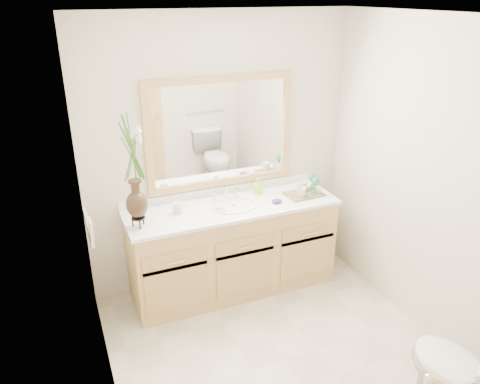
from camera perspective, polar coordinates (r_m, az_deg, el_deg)
name	(u,v)px	position (r m, az deg, el deg)	size (l,w,h in m)	color
floor	(284,360)	(3.71, 5.40, -19.67)	(2.60, 2.60, 0.00)	beige
ceiling	(301,16)	(2.72, 7.41, 20.55)	(2.40, 2.60, 0.02)	white
wall_back	(220,155)	(4.12, -2.43, 4.58)	(2.40, 0.02, 2.40)	silver
wall_front	(444,345)	(2.17, 23.61, -16.70)	(2.40, 0.02, 2.40)	silver
wall_left	(99,252)	(2.71, -16.82, -7.01)	(0.02, 2.60, 2.40)	silver
wall_right	(435,187)	(3.72, 22.73, 0.57)	(0.02, 2.60, 2.40)	silver
vanity	(233,249)	(4.21, -0.87, -6.96)	(1.80, 0.55, 0.80)	#D8B669
counter	(233,207)	(4.02, -0.91, -1.84)	(1.84, 0.57, 0.03)	white
sink	(233,212)	(4.02, -0.81, -2.45)	(0.38, 0.34, 0.23)	white
mirror	(221,133)	(4.04, -2.37, 7.24)	(1.32, 0.04, 0.97)	white
switch_plate	(91,227)	(3.49, -17.75, -4.12)	(0.02, 0.12, 0.12)	white
toilet	(462,382)	(3.30, 25.40, -20.19)	(0.42, 0.75, 0.74)	white
flower_vase	(133,160)	(3.53, -12.95, 3.76)	(0.20, 0.20, 0.81)	black
tumbler	(178,208)	(3.89, -7.60, -1.92)	(0.07, 0.07, 0.09)	beige
soap_dish	(219,209)	(3.92, -2.56, -2.09)	(0.11, 0.11, 0.03)	beige
soap_bottle	(258,187)	(4.22, 2.20, 0.66)	(0.06, 0.06, 0.14)	#A9E636
purple_dish	(277,201)	(4.06, 4.51, -1.10)	(0.09, 0.08, 0.03)	#502268
tray	(304,194)	(4.25, 7.80, -0.25)	(0.33, 0.22, 0.02)	brown
mug_left	(301,192)	(4.16, 7.43, 0.04)	(0.09, 0.09, 0.09)	beige
mug_right	(302,186)	(4.28, 7.60, 0.75)	(0.10, 0.09, 0.10)	beige
goblet_front	(315,183)	(4.21, 9.17, 1.14)	(0.07, 0.07, 0.16)	#2A7E44
goblet_back	(312,178)	(4.33, 8.82, 1.69)	(0.07, 0.07, 0.15)	#2A7E44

